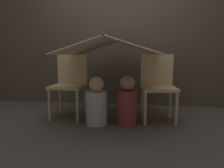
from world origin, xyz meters
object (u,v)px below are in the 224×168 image
(chair_left, at_px, (70,82))
(person_second, at_px, (127,103))
(chair_right, at_px, (158,84))
(person_front, at_px, (97,104))

(chair_left, distance_m, person_second, 0.89)
(chair_right, bearing_deg, person_front, -162.56)
(person_second, bearing_deg, chair_right, 34.25)
(person_front, relative_size, person_second, 0.98)
(person_front, distance_m, person_second, 0.38)
(chair_left, xyz_separation_m, chair_right, (1.21, -0.00, 0.00))
(chair_left, height_order, chair_right, same)
(chair_left, bearing_deg, person_front, -34.64)
(chair_left, bearing_deg, person_second, -16.87)
(chair_left, relative_size, person_second, 1.42)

